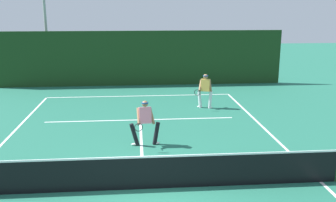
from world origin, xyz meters
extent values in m
plane|color=#226952|center=(0.00, 0.00, 0.00)|extent=(80.00, 80.00, 0.00)
cube|color=white|center=(0.00, 11.07, 0.00)|extent=(10.09, 0.10, 0.01)
cube|color=white|center=(5.05, 0.00, 0.00)|extent=(0.10, 22.15, 0.01)
cube|color=white|center=(0.00, 6.50, 0.00)|extent=(8.23, 0.10, 0.01)
cube|color=white|center=(0.00, 3.20, 0.00)|extent=(0.10, 6.40, 0.01)
cube|color=black|center=(0.00, 0.00, 0.46)|extent=(10.88, 0.02, 0.91)
cube|color=white|center=(0.00, 0.00, 0.94)|extent=(10.88, 0.03, 0.05)
cylinder|color=black|center=(0.54, 3.42, 0.41)|extent=(0.29, 0.17, 0.84)
cylinder|color=black|center=(-0.24, 3.36, 0.41)|extent=(0.36, 0.17, 0.84)
ellipsoid|color=white|center=(0.54, 3.42, 0.04)|extent=(0.27, 0.13, 0.09)
ellipsoid|color=white|center=(-0.24, 3.36, 0.04)|extent=(0.27, 0.13, 0.09)
cube|color=pink|center=(0.15, 3.39, 1.11)|extent=(0.45, 0.38, 0.61)
cylinder|color=#9E704C|center=(0.39, 3.41, 1.09)|extent=(0.24, 0.12, 0.64)
cylinder|color=#9E704C|center=(-0.09, 3.38, 1.09)|extent=(0.13, 0.49, 0.55)
sphere|color=#9E704C|center=(0.15, 3.39, 1.53)|extent=(0.22, 0.22, 0.22)
cylinder|color=#19478C|center=(0.15, 3.39, 1.57)|extent=(0.26, 0.26, 0.04)
cylinder|color=black|center=(-0.12, 3.12, 0.87)|extent=(0.05, 0.26, 0.03)
torus|color=black|center=(-0.09, 2.78, 0.87)|extent=(0.29, 0.05, 0.29)
cylinder|color=silver|center=(3.44, 8.18, 0.42)|extent=(0.24, 0.21, 0.85)
cylinder|color=silver|center=(2.95, 8.34, 0.42)|extent=(0.27, 0.22, 0.86)
ellipsoid|color=white|center=(3.44, 8.18, 0.04)|extent=(0.28, 0.19, 0.09)
ellipsoid|color=white|center=(2.95, 8.34, 0.04)|extent=(0.28, 0.19, 0.09)
cube|color=#E5B24C|center=(3.19, 8.26, 1.14)|extent=(0.50, 0.40, 0.61)
cylinder|color=#9E704C|center=(3.42, 8.18, 1.11)|extent=(0.21, 0.16, 0.65)
cylinder|color=#9E704C|center=(2.96, 8.34, 1.11)|extent=(0.27, 0.56, 0.50)
sphere|color=#9E704C|center=(3.19, 8.26, 1.57)|extent=(0.23, 0.23, 0.23)
cylinder|color=#19478C|center=(3.19, 8.26, 1.61)|extent=(0.31, 0.31, 0.04)
cylinder|color=black|center=(2.84, 8.11, 0.89)|extent=(0.11, 0.26, 0.03)
torus|color=black|center=(2.73, 7.79, 0.89)|extent=(0.29, 0.12, 0.29)
sphere|color=#D1E033|center=(1.28, 1.86, 0.03)|extent=(0.07, 0.07, 0.07)
cube|color=#193818|center=(0.00, 14.06, 1.70)|extent=(18.14, 0.12, 3.40)
cylinder|color=#9EA39E|center=(-5.89, 15.94, 3.72)|extent=(0.18, 0.18, 7.43)
camera|label=1|loc=(-0.13, -9.48, 4.86)|focal=40.47mm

